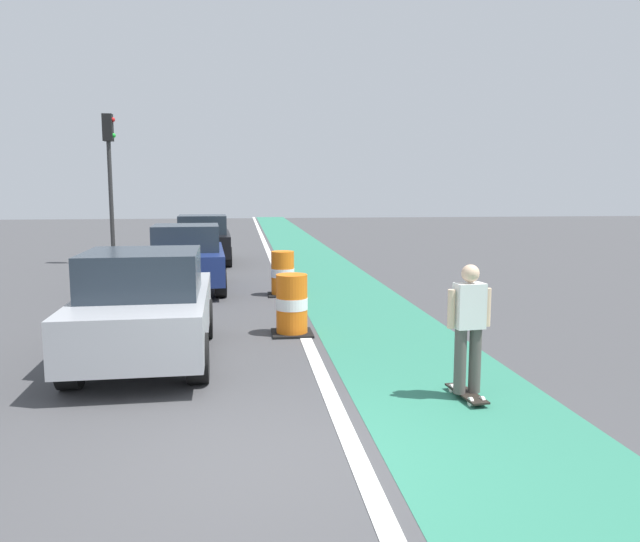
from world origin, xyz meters
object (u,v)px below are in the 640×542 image
(parked_sedan_nearest, at_px, (145,307))
(traffic_light_corner, at_px, (110,162))
(parked_sedan_third, at_px, (203,240))
(traffic_barrel_mid, at_px, (283,274))
(skateboarder_on_lane, at_px, (469,327))
(traffic_barrel_front, at_px, (292,305))
(parked_sedan_second, at_px, (187,258))

(parked_sedan_nearest, height_order, traffic_light_corner, traffic_light_corner)
(parked_sedan_nearest, height_order, parked_sedan_third, same)
(traffic_barrel_mid, relative_size, traffic_light_corner, 0.21)
(parked_sedan_third, bearing_deg, parked_sedan_nearest, -90.46)
(traffic_light_corner, bearing_deg, skateboarder_on_lane, -63.98)
(parked_sedan_third, distance_m, traffic_light_corner, 4.05)
(parked_sedan_nearest, bearing_deg, traffic_barrel_front, 31.41)
(skateboarder_on_lane, distance_m, parked_sedan_second, 9.81)
(parked_sedan_second, xyz_separation_m, traffic_barrel_front, (2.28, -5.20, -0.30))
(skateboarder_on_lane, xyz_separation_m, traffic_barrel_front, (-1.88, 3.68, -0.38))
(parked_sedan_nearest, bearing_deg, parked_sedan_second, 89.60)
(traffic_barrel_front, height_order, traffic_light_corner, traffic_light_corner)
(parked_sedan_nearest, height_order, traffic_barrel_mid, parked_sedan_nearest)
(skateboarder_on_lane, relative_size, parked_sedan_second, 0.40)
(skateboarder_on_lane, xyz_separation_m, parked_sedan_second, (-4.17, 8.88, -0.08))
(parked_sedan_second, relative_size, traffic_barrel_front, 3.85)
(parked_sedan_second, height_order, parked_sedan_third, same)
(skateboarder_on_lane, distance_m, traffic_barrel_front, 4.15)
(skateboarder_on_lane, bearing_deg, traffic_barrel_mid, 102.87)
(parked_sedan_second, distance_m, traffic_barrel_front, 5.69)
(skateboarder_on_lane, relative_size, parked_sedan_nearest, 0.41)
(parked_sedan_nearest, xyz_separation_m, traffic_barrel_front, (2.33, 1.42, -0.30))
(parked_sedan_nearest, relative_size, traffic_barrel_mid, 3.81)
(skateboarder_on_lane, relative_size, traffic_light_corner, 0.33)
(skateboarder_on_lane, xyz_separation_m, traffic_light_corner, (-7.17, 14.68, 2.59))
(parked_sedan_nearest, relative_size, parked_sedan_second, 0.99)
(traffic_barrel_mid, bearing_deg, parked_sedan_second, 155.19)
(parked_sedan_nearest, distance_m, traffic_barrel_mid, 6.04)
(traffic_light_corner, bearing_deg, parked_sedan_second, -62.67)
(parked_sedan_nearest, height_order, parked_sedan_second, same)
(traffic_barrel_front, relative_size, traffic_light_corner, 0.21)
(skateboarder_on_lane, height_order, traffic_light_corner, traffic_light_corner)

